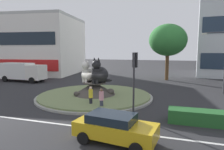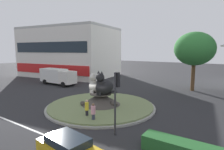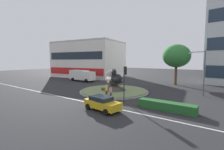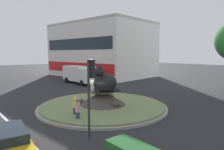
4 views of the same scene
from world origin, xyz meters
The scene contains 14 objects.
ground_plane centered at (0.00, 0.00, 0.00)m, with size 160.00×160.00×0.00m, color #28282B.
lane_centreline centered at (0.00, -7.63, 0.00)m, with size 112.00×0.20×0.01m, color silver.
roundabout_island centered at (0.00, 0.01, 0.43)m, with size 11.60×11.60×1.55m.
cat_statue_white centered at (-0.68, 0.08, 2.38)m, with size 1.85×2.24×2.26m.
cat_statue_black centered at (0.64, -0.30, 2.47)m, with size 2.04×2.59×2.50m.
traffic_light_mast centered at (4.96, -4.63, 3.21)m, with size 0.35×0.46×4.58m.
shophouse_block centered at (-21.94, 16.39, 5.66)m, with size 22.56×16.68×11.33m.
clipped_hedge_strip centered at (10.37, -4.87, 0.45)m, with size 6.03×1.20×0.90m, color #235B28.
broadleaf_tree_behind_island centered at (6.42, 14.47, 6.29)m, with size 5.85×5.85×8.81m.
streetlight_arm centered at (12.44, 5.59, 3.99)m, with size 2.45×0.85×6.74m.
pedestrian_yellow_shirt centered at (1.09, -3.46, 0.93)m, with size 0.35×0.35×1.76m.
pedestrian_pink_shirt centered at (2.19, -3.89, 0.90)m, with size 0.38×0.38×1.72m.
sedan_on_far_lane centered at (4.84, -9.02, 0.80)m, with size 4.39×2.35×1.50m.
delivery_box_truck centered at (-14.52, 6.23, 1.57)m, with size 7.40×2.60×2.80m.
Camera 3 is at (15.43, -21.77, 5.34)m, focal length 25.36 mm.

